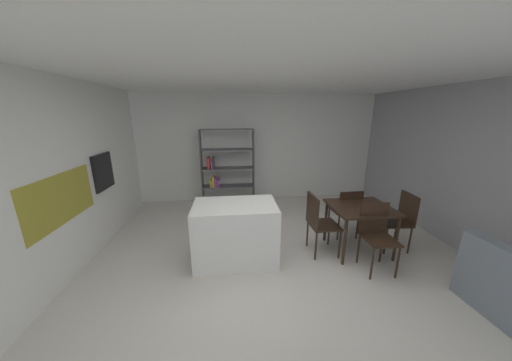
{
  "coord_description": "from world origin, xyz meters",
  "views": [
    {
      "loc": [
        -0.45,
        -2.89,
        2.13
      ],
      "look_at": [
        -0.09,
        0.3,
        1.25
      ],
      "focal_mm": 16.97,
      "sensor_mm": 36.0,
      "label": 1
    }
  ],
  "objects_px": {
    "dining_table": "(361,212)",
    "dining_chair_island_side": "(318,219)",
    "built_in_oven": "(103,171)",
    "open_bookshelf": "(225,169)",
    "dining_chair_window_side": "(400,217)",
    "dining_chair_near": "(376,231)",
    "kitchen_island": "(235,232)",
    "dining_chair_far": "(347,209)"
  },
  "relations": [
    {
      "from": "open_bookshelf",
      "to": "dining_table",
      "type": "height_order",
      "value": "open_bookshelf"
    },
    {
      "from": "open_bookshelf",
      "to": "dining_table",
      "type": "distance_m",
      "value": 3.14
    },
    {
      "from": "built_in_oven",
      "to": "open_bookshelf",
      "type": "distance_m",
      "value": 2.47
    },
    {
      "from": "dining_chair_far",
      "to": "dining_chair_window_side",
      "type": "relative_size",
      "value": 0.95
    },
    {
      "from": "dining_table",
      "to": "built_in_oven",
      "type": "bearing_deg",
      "value": 167.95
    },
    {
      "from": "built_in_oven",
      "to": "dining_table",
      "type": "xyz_separation_m",
      "value": [
        4.1,
        -0.88,
        -0.55
      ]
    },
    {
      "from": "kitchen_island",
      "to": "dining_chair_far",
      "type": "bearing_deg",
      "value": 13.79
    },
    {
      "from": "open_bookshelf",
      "to": "dining_chair_far",
      "type": "xyz_separation_m",
      "value": [
        2.12,
        -1.86,
        -0.34
      ]
    },
    {
      "from": "kitchen_island",
      "to": "dining_table",
      "type": "xyz_separation_m",
      "value": [
        1.95,
        0.04,
        0.22
      ]
    },
    {
      "from": "built_in_oven",
      "to": "kitchen_island",
      "type": "bearing_deg",
      "value": -23.03
    },
    {
      "from": "kitchen_island",
      "to": "open_bookshelf",
      "type": "xyz_separation_m",
      "value": [
        -0.17,
        2.34,
        0.44
      ]
    },
    {
      "from": "built_in_oven",
      "to": "dining_chair_window_side",
      "type": "relative_size",
      "value": 0.64
    },
    {
      "from": "dining_chair_far",
      "to": "dining_chair_window_side",
      "type": "bearing_deg",
      "value": 144.43
    },
    {
      "from": "built_in_oven",
      "to": "dining_chair_window_side",
      "type": "bearing_deg",
      "value": -10.47
    },
    {
      "from": "built_in_oven",
      "to": "dining_chair_window_side",
      "type": "distance_m",
      "value": 4.91
    },
    {
      "from": "dining_chair_far",
      "to": "dining_chair_window_side",
      "type": "distance_m",
      "value": 0.81
    },
    {
      "from": "built_in_oven",
      "to": "dining_chair_window_side",
      "type": "height_order",
      "value": "built_in_oven"
    },
    {
      "from": "open_bookshelf",
      "to": "dining_chair_window_side",
      "type": "height_order",
      "value": "open_bookshelf"
    },
    {
      "from": "dining_chair_island_side",
      "to": "dining_chair_near",
      "type": "xyz_separation_m",
      "value": [
        0.68,
        -0.44,
        -0.01
      ]
    },
    {
      "from": "dining_chair_island_side",
      "to": "dining_table",
      "type": "bearing_deg",
      "value": -90.51
    },
    {
      "from": "dining_chair_window_side",
      "to": "dining_chair_far",
      "type": "bearing_deg",
      "value": -119.37
    },
    {
      "from": "dining_chair_window_side",
      "to": "dining_chair_near",
      "type": "bearing_deg",
      "value": -53.45
    },
    {
      "from": "dining_table",
      "to": "dining_chair_far",
      "type": "xyz_separation_m",
      "value": [
        0.0,
        0.44,
        -0.13
      ]
    },
    {
      "from": "dining_table",
      "to": "dining_chair_island_side",
      "type": "xyz_separation_m",
      "value": [
        -0.68,
        -0.0,
        -0.09
      ]
    },
    {
      "from": "kitchen_island",
      "to": "dining_chair_window_side",
      "type": "distance_m",
      "value": 2.63
    },
    {
      "from": "dining_table",
      "to": "dining_chair_window_side",
      "type": "distance_m",
      "value": 0.69
    },
    {
      "from": "built_in_oven",
      "to": "dining_chair_far",
      "type": "bearing_deg",
      "value": -6.08
    },
    {
      "from": "built_in_oven",
      "to": "open_bookshelf",
      "type": "xyz_separation_m",
      "value": [
        1.98,
        1.43,
        -0.33
      ]
    },
    {
      "from": "open_bookshelf",
      "to": "dining_table",
      "type": "xyz_separation_m",
      "value": [
        2.12,
        -2.3,
        -0.22
      ]
    },
    {
      "from": "built_in_oven",
      "to": "dining_chair_near",
      "type": "height_order",
      "value": "built_in_oven"
    },
    {
      "from": "built_in_oven",
      "to": "open_bookshelf",
      "type": "height_order",
      "value": "open_bookshelf"
    },
    {
      "from": "kitchen_island",
      "to": "dining_chair_island_side",
      "type": "height_order",
      "value": "dining_chair_island_side"
    },
    {
      "from": "kitchen_island",
      "to": "dining_table",
      "type": "distance_m",
      "value": 1.96
    },
    {
      "from": "dining_chair_island_side",
      "to": "dining_chair_near",
      "type": "bearing_deg",
      "value": -123.15
    },
    {
      "from": "dining_chair_island_side",
      "to": "dining_chair_far",
      "type": "bearing_deg",
      "value": -57.79
    },
    {
      "from": "open_bookshelf",
      "to": "dining_chair_window_side",
      "type": "distance_m",
      "value": 3.64
    },
    {
      "from": "kitchen_island",
      "to": "dining_chair_near",
      "type": "xyz_separation_m",
      "value": [
        1.95,
        -0.4,
        0.12
      ]
    },
    {
      "from": "built_in_oven",
      "to": "dining_chair_island_side",
      "type": "height_order",
      "value": "built_in_oven"
    },
    {
      "from": "dining_chair_island_side",
      "to": "dining_chair_window_side",
      "type": "distance_m",
      "value": 1.36
    },
    {
      "from": "kitchen_island",
      "to": "dining_chair_near",
      "type": "relative_size",
      "value": 1.28
    },
    {
      "from": "dining_chair_near",
      "to": "built_in_oven",
      "type": "bearing_deg",
      "value": 164.32
    },
    {
      "from": "dining_chair_far",
      "to": "dining_chair_near",
      "type": "relative_size",
      "value": 0.95
    }
  ]
}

